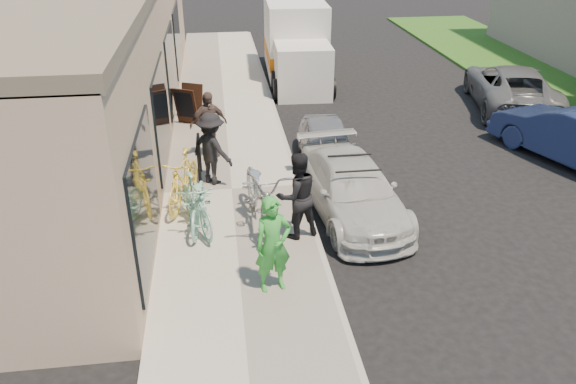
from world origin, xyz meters
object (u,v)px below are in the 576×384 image
far_car_blue (573,135)px  bystander_a (212,149)px  bystander_b (209,125)px  cruiser_bike_c (183,180)px  woman_rider (273,245)px  sedan_silver (327,145)px  man_standing (297,196)px  bike_rack (199,154)px  moving_truck (296,45)px  tandem_bike (261,196)px  cruiser_bike_a (196,204)px  far_car_gray (511,87)px  cruiser_bike_b (198,202)px  sandwich_board (188,104)px  sedan_white (352,189)px

far_car_blue → bystander_a: bystander_a is taller
bystander_b → cruiser_bike_c: bearing=-124.0°
woman_rider → cruiser_bike_c: size_ratio=0.89×
sedan_silver → man_standing: (-1.24, -3.39, 0.45)m
bike_rack → sedan_silver: size_ratio=0.30×
moving_truck → tandem_bike: bearing=-99.4°
moving_truck → woman_rider: 13.11m
woman_rider → bystander_b: woman_rider is taller
bike_rack → bystander_b: (0.24, 1.24, 0.24)m
bike_rack → cruiser_bike_c: cruiser_bike_c is taller
cruiser_bike_a → bystander_b: 3.58m
far_car_gray → cruiser_bike_b: far_car_gray is taller
bike_rack → cruiser_bike_b: (0.00, -2.17, -0.11)m
woman_rider → cruiser_bike_a: size_ratio=0.94×
far_car_gray → cruiser_bike_a: 11.78m
far_car_blue → cruiser_bike_b: (-9.32, -2.26, -0.07)m
cruiser_bike_c → moving_truck: bearing=84.6°
sandwich_board → bystander_a: 4.11m
sandwich_board → tandem_bike: 6.34m
cruiser_bike_b → cruiser_bike_c: cruiser_bike_c is taller
bystander_a → far_car_blue: bearing=-135.4°
sandwich_board → far_car_gray: (10.10, 0.50, -0.02)m
far_car_gray → cruiser_bike_a: bearing=47.4°
sandwich_board → bystander_a: bearing=-56.1°
cruiser_bike_a → cruiser_bike_c: bearing=86.2°
far_car_blue → man_standing: 8.01m
tandem_bike → bystander_a: bearing=107.1°
cruiser_bike_a → bike_rack: bearing=70.1°
sedan_white → sedan_silver: size_ratio=1.27×
bike_rack → moving_truck: moving_truck is taller
sedan_white → far_car_blue: bearing=12.2°
man_standing → bystander_b: 4.38m
woman_rider → man_standing: (0.62, 1.61, 0.01)m
man_standing → cruiser_bike_c: bearing=-53.1°
far_car_blue → far_car_gray: size_ratio=0.87×
cruiser_bike_c → bystander_a: size_ratio=1.14×
sandwich_board → woman_rider: (1.59, -8.17, 0.29)m
sedan_silver → man_standing: man_standing is taller
sedan_silver → far_car_gray: (6.66, 3.68, 0.12)m
bike_rack → sandwich_board: sandwich_board is taller
sedan_white → sedan_silver: 2.44m
sandwich_board → bystander_a: bystander_a is taller
far_car_blue → bystander_b: size_ratio=2.56×
far_car_blue → cruiser_bike_c: size_ratio=2.26×
cruiser_bike_a → cruiser_bike_c: size_ratio=0.95×
bike_rack → bystander_a: 0.50m
far_car_gray → bystander_a: bearing=39.3°
moving_truck → cruiser_bike_b: (-3.48, -10.65, -0.57)m
far_car_blue → woman_rider: bearing=8.2°
cruiser_bike_a → far_car_gray: bearing=14.6°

